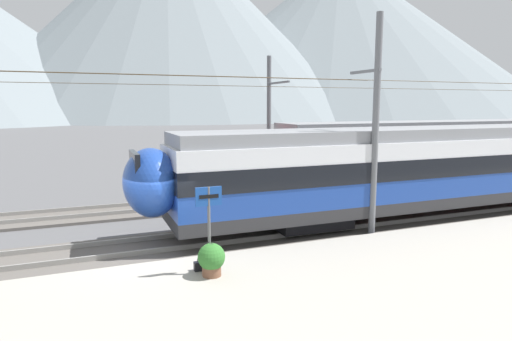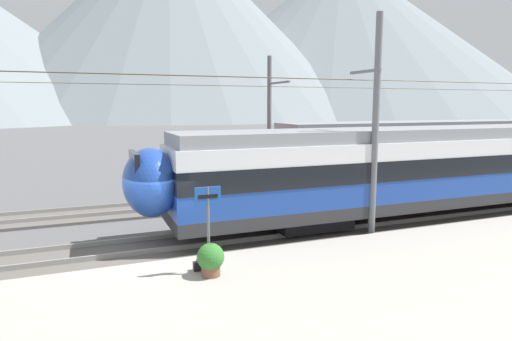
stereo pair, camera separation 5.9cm
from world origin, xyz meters
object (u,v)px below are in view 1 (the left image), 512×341
Objects in this scene: train_near_platform at (465,164)px; potted_plant_platform_edge at (211,258)px; train_far_track at (486,146)px; platform_sign at (209,211)px; catenary_mast_mid at (374,124)px; handbag_near_sign at (200,266)px; catenary_mast_far_side at (270,121)px.

train_near_platform is 13.11m from potted_plant_platform_edge.
train_near_platform is at bearing 15.82° from potted_plant_platform_edge.
platform_sign is (-20.28, -9.06, -0.21)m from train_far_track.
catenary_mast_mid reaches higher than train_near_platform.
platform_sign is 1.26m from potted_plant_platform_edge.
train_near_platform reaches higher than handbag_near_sign.
train_near_platform is 0.74× the size of catenary_mast_far_side.
train_far_track is (7.74, 5.67, 0.00)m from train_near_platform.
potted_plant_platform_edge is at bearing -120.16° from catenary_mast_far_side.
train_far_track is 34.59× the size of potted_plant_platform_edge.
train_near_platform is 12.99m from platform_sign.
handbag_near_sign is 0.63m from potted_plant_platform_edge.
catenary_mast_mid is at bearing 14.00° from handbag_near_sign.
catenary_mast_mid reaches higher than platform_sign.
catenary_mast_mid is at bearing -152.71° from train_far_track.
catenary_mast_mid is at bearing -89.86° from catenary_mast_far_side.
train_near_platform is 0.74× the size of catenary_mast_mid.
catenary_mast_far_side reaches higher than potted_plant_platform_edge.
catenary_mast_far_side is at bearing 127.24° from train_near_platform.
handbag_near_sign is (-0.19, 0.32, -1.61)m from platform_sign.
handbag_near_sign is (-12.73, -3.07, -1.82)m from train_near_platform.
train_far_track is 15.47m from catenary_mast_mid.
potted_plant_platform_edge is (-6.60, -11.35, -3.15)m from catenary_mast_far_side.
train_near_platform is 75.70× the size of handbag_near_sign.
train_near_platform is 13.22m from handbag_near_sign.
platform_sign is at bearing -120.53° from catenary_mast_far_side.
handbag_near_sign is 0.43× the size of potted_plant_platform_edge.
potted_plant_platform_edge is (-12.53, -3.55, -1.46)m from train_near_platform.
train_far_track is 22.21m from platform_sign.
platform_sign is (-6.61, -11.20, -1.90)m from catenary_mast_far_side.
platform_sign is (-6.63, -2.02, -2.09)m from catenary_mast_mid.
catenary_mast_far_side is at bearing 59.47° from platform_sign.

